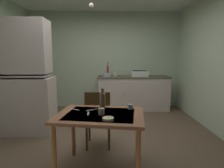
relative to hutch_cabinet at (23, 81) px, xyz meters
name	(u,v)px	position (x,y,z in m)	size (l,w,h in m)	color
ground_plane	(104,137)	(1.51, -0.30, -0.98)	(5.31, 5.31, 0.00)	brown
wall_back	(105,60)	(1.51, 1.90, 0.34)	(4.23, 0.10, 2.65)	beige
hutch_cabinet	(23,81)	(0.00, 0.00, 0.00)	(1.07, 0.57, 2.10)	beige
counter_cabinet	(133,93)	(2.27, 1.53, -0.53)	(1.90, 0.64, 0.90)	beige
sink_basin	(139,73)	(2.43, 1.53, 0.00)	(0.44, 0.34, 0.15)	silver
hand_pump	(108,70)	(1.58, 1.58, 0.09)	(0.05, 0.27, 0.39)	maroon
mixing_bowl_counter	(107,75)	(1.55, 1.48, -0.04)	(0.22, 0.22, 0.08)	#9EB2C6
stoneware_crock	(115,74)	(1.77, 1.55, -0.02)	(0.10, 0.10, 0.11)	beige
dining_table	(100,122)	(1.49, -1.29, -0.34)	(1.15, 0.91, 0.75)	brown
chair_far_side	(98,118)	(1.43, -0.68, -0.49)	(0.41, 0.41, 0.92)	#4E3619
serving_bowl_wide	(108,119)	(1.58, -1.52, -0.22)	(0.13, 0.13, 0.03)	beige
mug_tall	(101,112)	(1.50, -1.32, -0.20)	(0.07, 0.07, 0.08)	tan
teacup_cream	(130,107)	(1.88, -1.08, -0.20)	(0.07, 0.07, 0.06)	#9EB2C6
glass_bottle	(102,100)	(1.50, -1.06, -0.12)	(0.08, 0.08, 0.28)	olive
table_knife	(74,109)	(1.13, -1.08, -0.23)	(0.19, 0.02, 0.01)	silver
teaspoon_near_bowl	(92,110)	(1.37, -1.13, -0.23)	(0.16, 0.02, 0.01)	beige
teaspoon_by_cup	(88,114)	(1.34, -1.28, -0.23)	(0.15, 0.02, 0.01)	beige
pendant_bulb	(91,5)	(1.28, 0.07, 1.37)	(0.08, 0.08, 0.08)	#F9EFCC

